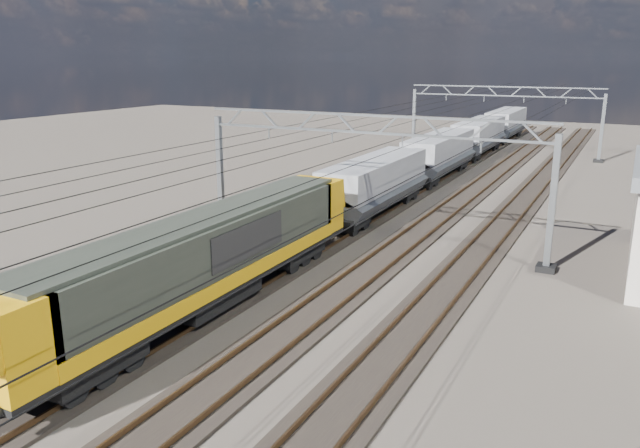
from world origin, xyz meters
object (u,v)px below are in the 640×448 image
at_px(locomotive, 207,256).
at_px(hopper_wagon_lead, 375,182).
at_px(catenary_gantry_mid, 366,175).
at_px(hopper_wagon_third, 479,134).
at_px(hopper_wagon_fourth, 506,122).
at_px(catenary_gantry_far, 502,118).
at_px(hopper_wagon_mid, 439,153).

relative_size(locomotive, hopper_wagon_lead, 1.62).
height_order(catenary_gantry_mid, hopper_wagon_third, catenary_gantry_mid).
distance_m(locomotive, hopper_wagon_fourth, 60.30).
bearing_deg(hopper_wagon_third, hopper_wagon_lead, -90.00).
height_order(catenary_gantry_mid, hopper_wagon_lead, catenary_gantry_mid).
bearing_deg(hopper_wagon_third, locomotive, -90.00).
bearing_deg(locomotive, hopper_wagon_lead, 90.00).
distance_m(hopper_wagon_lead, hopper_wagon_fourth, 42.60).
xyz_separation_m(catenary_gantry_far, hopper_wagon_lead, (-2.00, -29.63, -1.67)).
bearing_deg(catenary_gantry_mid, hopper_wagon_fourth, 92.34).
bearing_deg(hopper_wagon_mid, hopper_wagon_lead, -90.00).
relative_size(catenary_gantry_mid, hopper_wagon_fourth, 1.53).
height_order(hopper_wagon_third, hopper_wagon_fourth, same).
xyz_separation_m(catenary_gantry_mid, locomotive, (-2.00, -11.32, -1.58)).
bearing_deg(hopper_wagon_lead, hopper_wagon_third, 90.00).
relative_size(locomotive, hopper_wagon_fourth, 1.62).
distance_m(hopper_wagon_third, hopper_wagon_fourth, 14.20).
xyz_separation_m(locomotive, hopper_wagon_third, (-0.00, 46.10, -0.09)).
bearing_deg(catenary_gantry_far, hopper_wagon_fourth, 98.77).
distance_m(catenary_gantry_far, hopper_wagon_lead, 29.74).
bearing_deg(catenary_gantry_far, catenary_gantry_mid, -90.00).
height_order(catenary_gantry_mid, hopper_wagon_fourth, catenary_gantry_mid).
bearing_deg(hopper_wagon_mid, catenary_gantry_mid, -84.45).
height_order(catenary_gantry_mid, locomotive, catenary_gantry_mid).
relative_size(catenary_gantry_far, hopper_wagon_third, 1.53).
relative_size(hopper_wagon_lead, hopper_wagon_mid, 1.00).
xyz_separation_m(catenary_gantry_mid, hopper_wagon_mid, (-2.00, 20.57, -1.67)).
bearing_deg(catenary_gantry_far, hopper_wagon_lead, -93.86).
xyz_separation_m(hopper_wagon_third, hopper_wagon_fourth, (0.00, 14.20, 0.00)).
bearing_deg(catenary_gantry_mid, locomotive, -100.02).
distance_m(locomotive, hopper_wagon_mid, 31.90).
xyz_separation_m(catenary_gantry_mid, hopper_wagon_lead, (-2.00, 6.37, -1.67)).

